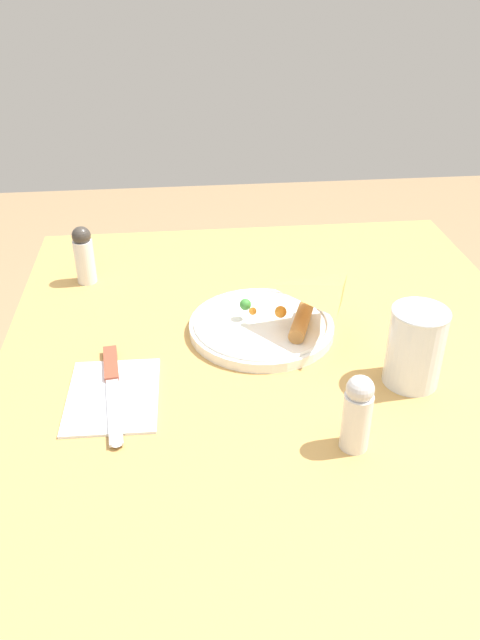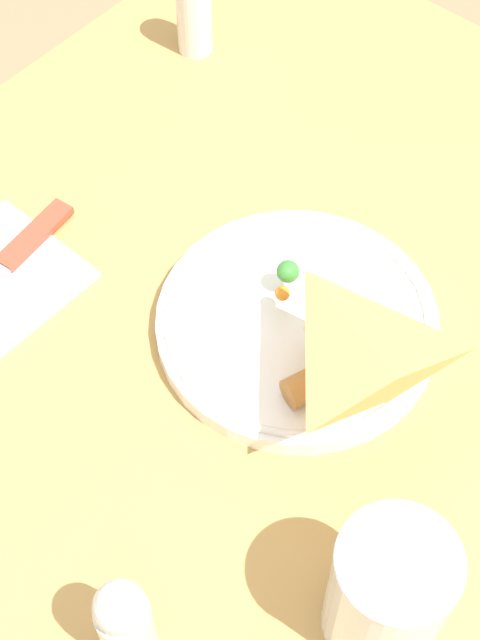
% 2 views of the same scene
% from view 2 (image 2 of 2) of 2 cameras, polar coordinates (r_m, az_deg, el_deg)
% --- Properties ---
extents(dining_table, '(1.11, 0.83, 0.76)m').
position_cam_2_polar(dining_table, '(0.83, -2.25, -11.65)').
color(dining_table, tan).
rests_on(dining_table, ground_plane).
extents(plate_pizza, '(0.23, 0.23, 0.05)m').
position_cam_2_polar(plate_pizza, '(0.78, 3.47, -0.15)').
color(plate_pizza, white).
rests_on(plate_pizza, dining_table).
extents(milk_glass, '(0.08, 0.08, 0.11)m').
position_cam_2_polar(milk_glass, '(0.64, 8.58, -15.51)').
color(milk_glass, white).
rests_on(milk_glass, dining_table).
extents(salt_shaker, '(0.03, 0.03, 0.10)m').
position_cam_2_polar(salt_shaker, '(0.64, -6.68, -17.22)').
color(salt_shaker, silver).
rests_on(salt_shaker, dining_table).
extents(pepper_shaker, '(0.03, 0.03, 0.11)m').
position_cam_2_polar(pepper_shaker, '(0.99, -2.72, 17.89)').
color(pepper_shaker, silver).
rests_on(pepper_shaker, dining_table).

